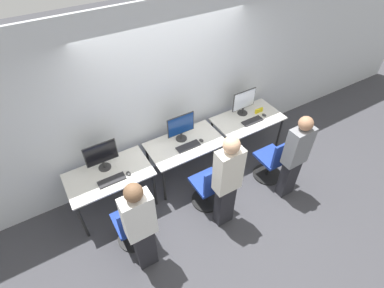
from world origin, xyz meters
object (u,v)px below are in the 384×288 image
object	(u,v)px
person_left	(140,226)
office_chair_center	(209,188)
monitor_left	(101,155)
office_chair_left	(133,226)
keyboard_left	(112,180)
keyboard_right	(252,121)
keyboard_center	(188,146)
person_right	(295,156)
mouse_left	(129,173)
mouse_center	(201,140)
mouse_right	(264,115)
monitor_right	(244,101)
office_chair_right	(273,162)
monitor_center	(181,127)
person_center	(227,180)

from	to	relation	value
person_left	office_chair_center	distance (m)	1.39
monitor_left	office_chair_left	distance (m)	1.07
keyboard_left	keyboard_right	size ratio (longest dim) A/B	1.00
keyboard_center	person_right	world-z (taller)	person_right
mouse_left	person_left	bearing A→B (deg)	-102.78
person_left	person_right	distance (m)	2.43
office_chair_left	mouse_center	size ratio (longest dim) A/B	10.16
mouse_right	monitor_right	bearing A→B (deg)	137.23
person_left	mouse_right	xyz separation A→B (m)	(2.77, 1.00, -0.12)
office_chair_right	person_left	bearing A→B (deg)	-172.99
office_chair_left	office_chair_right	distance (m)	2.45
office_chair_center	monitor_right	xyz separation A→B (m)	(1.26, 0.87, 0.61)
office_chair_left	monitor_center	xyz separation A→B (m)	(1.25, 0.85, 0.61)
person_left	keyboard_right	size ratio (longest dim) A/B	4.18
monitor_right	keyboard_right	world-z (taller)	monitor_right
person_center	monitor_left	bearing A→B (deg)	136.42
keyboard_left	office_chair_right	size ratio (longest dim) A/B	0.42
office_chair_right	person_right	distance (m)	0.59
keyboard_right	office_chair_center	bearing A→B (deg)	-154.71
monitor_left	keyboard_left	distance (m)	0.38
monitor_left	keyboard_right	distance (m)	2.55
monitor_left	mouse_center	size ratio (longest dim) A/B	5.14
person_left	keyboard_right	xyz separation A→B (m)	(2.49, 0.98, -0.12)
keyboard_center	person_center	bearing A→B (deg)	-88.59
person_center	person_right	bearing A→B (deg)	-4.05
person_right	mouse_left	bearing A→B (deg)	155.52
monitor_right	office_chair_right	size ratio (longest dim) A/B	0.51
keyboard_left	office_chair_center	size ratio (longest dim) A/B	0.42
keyboard_center	monitor_right	distance (m)	1.31
monitor_left	person_left	distance (m)	1.25
mouse_right	mouse_left	bearing A→B (deg)	-178.79
person_right	monitor_right	bearing A→B (deg)	87.19
person_right	person_left	bearing A→B (deg)	178.42
monitor_left	keyboard_right	world-z (taller)	monitor_left
monitor_right	person_right	xyz separation A→B (m)	(-0.06, -1.32, -0.15)
office_chair_right	monitor_right	bearing A→B (deg)	86.50
mouse_left	office_chair_center	xyz separation A→B (m)	(1.02, -0.56, -0.38)
mouse_right	keyboard_right	bearing A→B (deg)	-176.09
monitor_left	person_right	size ratio (longest dim) A/B	0.30
monitor_left	office_chair_center	world-z (taller)	monitor_left
mouse_left	keyboard_center	world-z (taller)	mouse_left
monitor_center	monitor_right	world-z (taller)	same
mouse_left	monitor_center	xyz separation A→B (m)	(1.02, 0.28, 0.24)
keyboard_center	monitor_right	world-z (taller)	monitor_right
keyboard_left	office_chair_right	distance (m)	2.58
monitor_left	mouse_left	distance (m)	0.46
monitor_right	person_right	distance (m)	1.33
office_chair_left	keyboard_right	world-z (taller)	office_chair_left
monitor_center	keyboard_right	distance (m)	1.31
mouse_right	person_right	bearing A→B (deg)	-107.91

